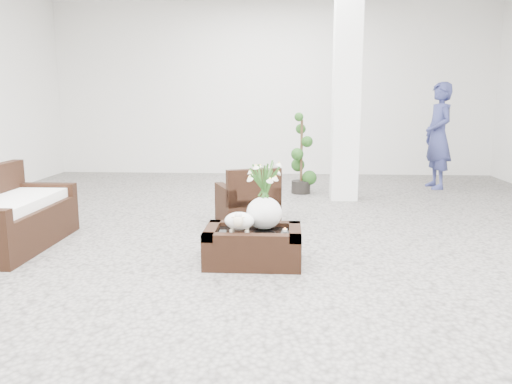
# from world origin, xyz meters

# --- Properties ---
(ground) EXTENTS (11.00, 11.00, 0.00)m
(ground) POSITION_xyz_m (0.00, 0.00, 0.00)
(ground) COLOR gray
(ground) RESTS_ON ground
(column) EXTENTS (0.40, 0.40, 3.50)m
(column) POSITION_xyz_m (1.20, 2.80, 1.75)
(column) COLOR white
(column) RESTS_ON ground
(coffee_table) EXTENTS (0.90, 0.60, 0.31)m
(coffee_table) POSITION_xyz_m (-0.00, -0.49, 0.16)
(coffee_table) COLOR black
(coffee_table) RESTS_ON ground
(sheep_figurine) EXTENTS (0.28, 0.23, 0.21)m
(sheep_figurine) POSITION_xyz_m (-0.12, -0.59, 0.42)
(sheep_figurine) COLOR white
(sheep_figurine) RESTS_ON coffee_table
(planter_narcissus) EXTENTS (0.44, 0.44, 0.80)m
(planter_narcissus) POSITION_xyz_m (0.10, -0.39, 0.71)
(planter_narcissus) COLOR white
(planter_narcissus) RESTS_ON coffee_table
(tealight) EXTENTS (0.04, 0.04, 0.03)m
(tealight) POSITION_xyz_m (0.30, -0.47, 0.33)
(tealight) COLOR white
(tealight) RESTS_ON coffee_table
(armchair) EXTENTS (0.87, 0.86, 0.72)m
(armchair) POSITION_xyz_m (-0.19, 1.13, 0.36)
(armchair) COLOR black
(armchair) RESTS_ON ground
(loveseat) EXTENTS (0.76, 1.57, 0.84)m
(loveseat) POSITION_xyz_m (-2.56, -0.10, 0.42)
(loveseat) COLOR black
(loveseat) RESTS_ON ground
(topiary) EXTENTS (0.35, 0.35, 1.31)m
(topiary) POSITION_xyz_m (0.55, 3.25, 0.65)
(topiary) COLOR #1B3F14
(topiary) RESTS_ON ground
(shopper) EXTENTS (0.54, 0.73, 1.84)m
(shopper) POSITION_xyz_m (2.93, 3.90, 0.92)
(shopper) COLOR navy
(shopper) RESTS_ON ground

